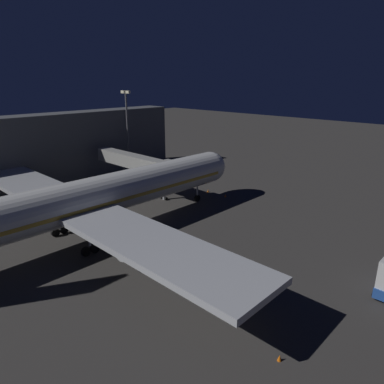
{
  "coord_description": "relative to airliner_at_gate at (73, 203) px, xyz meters",
  "views": [
    {
      "loc": [
        -42.06,
        29.87,
        21.69
      ],
      "look_at": [
        -3.0,
        -10.54,
        3.5
      ],
      "focal_mm": 33.05,
      "sensor_mm": 36.0,
      "label": 1
    }
  ],
  "objects": [
    {
      "name": "terminal_wall",
      "position": [
        31.0,
        -1.43,
        1.52
      ],
      "size": [
        6.0,
        80.0,
        14.62
      ],
      "primitive_type": "cube",
      "color": "#4C4F54",
      "rests_on": "ground_plane"
    },
    {
      "name": "jet_bridge",
      "position": [
        12.1,
        -20.5,
        0.1
      ],
      "size": [
        22.6,
        3.4,
        7.43
      ],
      "color": "#9E9E99",
      "rests_on": "ground_plane"
    },
    {
      "name": "airliner_at_gate",
      "position": [
        0.0,
        0.0,
        0.0
      ],
      "size": [
        59.46,
        61.59,
        19.74
      ],
      "color": "silver",
      "rests_on": "ground_plane"
    },
    {
      "name": "traffic_cone_nose_starboard",
      "position": [
        2.2,
        -29.62,
        -5.52
      ],
      "size": [
        0.36,
        0.36,
        0.55
      ],
      "primitive_type": "cone",
      "color": "orange",
      "rests_on": "ground_plane"
    },
    {
      "name": "traffic_cone_wingtip_svc_side",
      "position": [
        -31.23,
        -0.54,
        -5.52
      ],
      "size": [
        0.36,
        0.36,
        0.55
      ],
      "primitive_type": "cone",
      "color": "orange",
      "rests_on": "ground_plane"
    },
    {
      "name": "traffic_cone_nose_port",
      "position": [
        -2.2,
        -29.62,
        -5.52
      ],
      "size": [
        0.36,
        0.36,
        0.55
      ],
      "primitive_type": "cone",
      "color": "orange",
      "rests_on": "ground_plane"
    },
    {
      "name": "apron_floodlight_mast",
      "position": [
        25.5,
        -27.72,
        5.16
      ],
      "size": [
        2.9,
        0.5,
        19.0
      ],
      "color": "#59595E",
      "rests_on": "ground_plane"
    },
    {
      "name": "ground_plane",
      "position": [
        0.0,
        -9.08,
        -5.79
      ],
      "size": [
        320.0,
        320.0,
        0.0
      ],
      "primitive_type": "plane",
      "color": "#383533"
    }
  ]
}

